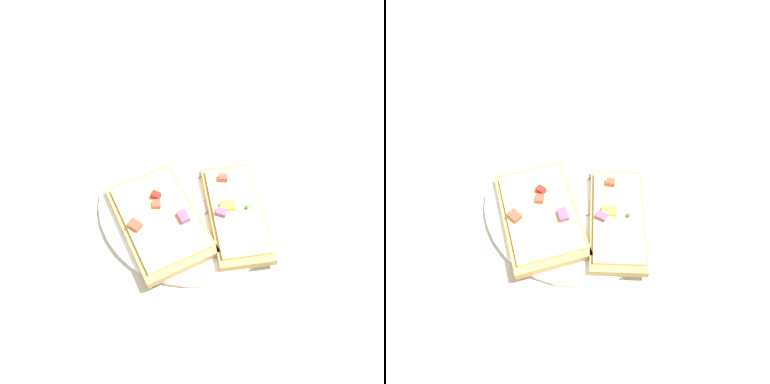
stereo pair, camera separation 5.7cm
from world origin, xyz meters
The scene contains 7 objects.
ground_plane centered at (0.00, 0.00, 0.00)m, with size 4.00×4.00×0.00m, color #BCB29E.
plate centered at (0.00, 0.00, 0.01)m, with size 0.29×0.29×0.01m.
fork centered at (0.01, -0.03, 0.01)m, with size 0.15×0.19×0.01m.
knife centered at (-0.06, -0.03, 0.01)m, with size 0.14×0.17×0.01m.
pizza_slice_main centered at (0.03, 0.06, 0.02)m, with size 0.19×0.20×0.03m.
pizza_slice_corner centered at (-0.07, 0.02, 0.02)m, with size 0.14×0.19×0.03m.
crumb_scatter centered at (-0.02, 0.01, 0.02)m, with size 0.11×0.08×0.01m.
Camera 1 is at (-0.08, 0.32, 0.49)m, focal length 35.00 mm.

